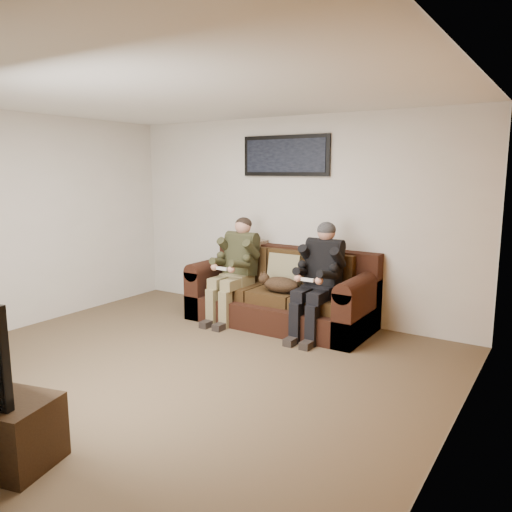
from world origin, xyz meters
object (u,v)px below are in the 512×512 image
Objects in this scene: sofa at (283,295)px; person_right at (319,273)px; person_left at (236,263)px; framed_poster at (285,156)px; cat at (280,284)px.

person_right is (0.59, -0.19, 0.39)m from sofa.
person_left is 1.05× the size of framed_poster.
person_right is at bearing -36.07° from framed_poster.
person_right is 1.06× the size of framed_poster.
person_left is at bearing -179.98° from person_right.
cat is (0.09, -0.25, 0.20)m from sofa.
person_right is at bearing -17.99° from sofa.
person_right is at bearing 0.02° from person_left.
sofa is 1.83× the size of framed_poster.
person_left reaches higher than sofa.
sofa is 3.48× the size of cat.
person_right is (1.18, 0.00, 0.00)m from person_left.
person_right reaches higher than person_left.
framed_poster reaches higher than person_right.
cat is at bearing -173.30° from person_right.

